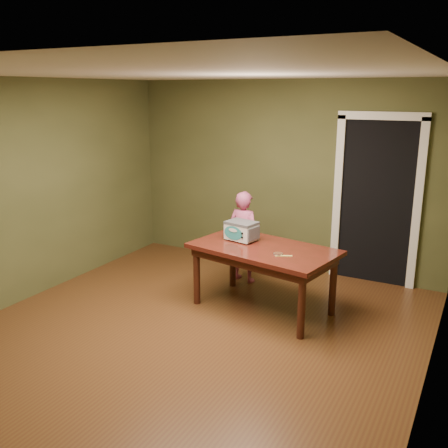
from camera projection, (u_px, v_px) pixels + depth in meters
name	position (u px, v px, depth m)	size (l,w,h in m)	color
floor	(188.00, 337.00, 5.13)	(5.00, 5.00, 0.00)	#523217
room_shell	(184.00, 172.00, 4.68)	(4.52, 5.02, 2.61)	#50522C
doorway	(381.00, 199.00, 6.62)	(1.10, 0.66, 2.25)	black
dining_table	(264.00, 255.00, 5.62)	(1.73, 1.16, 0.75)	#3D160E
toy_oven	(241.00, 230.00, 5.81)	(0.40, 0.30, 0.23)	#4C4F54
baking_pan	(278.00, 254.00, 5.32)	(0.10, 0.10, 0.02)	silver
spatula	(284.00, 256.00, 5.28)	(0.18, 0.03, 0.01)	#DBCF5F
child	(244.00, 237.00, 6.50)	(0.44, 0.29, 1.21)	#BE4E7D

